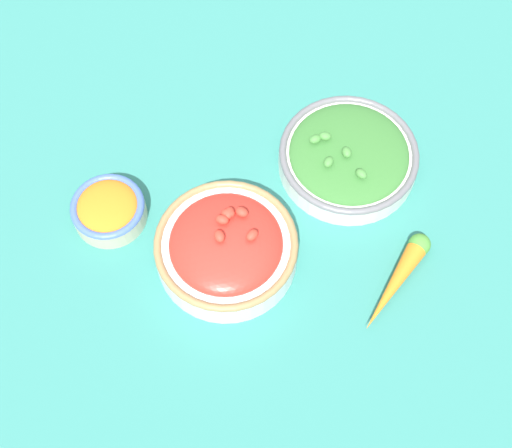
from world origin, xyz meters
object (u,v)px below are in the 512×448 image
object	(u,v)px
bowl_cherry_tomatoes	(226,247)
loose_carrot	(398,279)
bowl_carrots	(108,209)
bowl_broccoli	(348,156)

from	to	relation	value
bowl_cherry_tomatoes	loose_carrot	bearing A→B (deg)	161.82
bowl_carrots	loose_carrot	size ratio (longest dim) A/B	0.78
bowl_broccoli	bowl_cherry_tomatoes	bearing A→B (deg)	31.79
bowl_broccoli	loose_carrot	world-z (taller)	bowl_broccoli
bowl_carrots	loose_carrot	distance (m)	0.46
bowl_cherry_tomatoes	bowl_broccoli	bearing A→B (deg)	-148.21
bowl_cherry_tomatoes	loose_carrot	size ratio (longest dim) A/B	1.46
bowl_broccoli	bowl_carrots	world-z (taller)	bowl_broccoli
bowl_broccoli	loose_carrot	distance (m)	0.22
bowl_carrots	loose_carrot	xyz separation A→B (m)	(-0.42, 0.18, -0.01)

